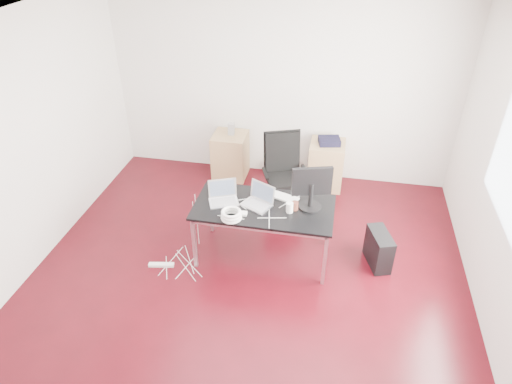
% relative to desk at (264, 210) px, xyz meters
% --- Properties ---
extents(room_shell, '(5.00, 5.00, 5.00)m').
position_rel_desk_xyz_m(room_shell, '(-0.07, -0.45, 0.73)').
color(room_shell, '#35060C').
rests_on(room_shell, ground).
extents(desk, '(1.60, 0.80, 0.73)m').
position_rel_desk_xyz_m(desk, '(0.00, 0.00, 0.00)').
color(desk, black).
rests_on(desk, ground).
extents(office_chair, '(0.61, 0.63, 1.08)m').
position_rel_desk_xyz_m(office_chair, '(0.08, 1.08, -0.07)').
color(office_chair, black).
rests_on(office_chair, ground).
extents(filing_cabinet_left, '(0.50, 0.50, 0.70)m').
position_rel_desk_xyz_m(filing_cabinet_left, '(-0.85, 1.78, -0.33)').
color(filing_cabinet_left, '#A37F51').
rests_on(filing_cabinet_left, ground).
extents(filing_cabinet_right, '(0.50, 0.50, 0.70)m').
position_rel_desk_xyz_m(filing_cabinet_right, '(0.62, 1.78, -0.33)').
color(filing_cabinet_right, '#A37F51').
rests_on(filing_cabinet_right, ground).
extents(pc_tower, '(0.33, 0.49, 0.44)m').
position_rel_desk_xyz_m(pc_tower, '(1.36, 0.12, -0.46)').
color(pc_tower, black).
rests_on(pc_tower, ground).
extents(wastebasket, '(0.30, 0.30, 0.28)m').
position_rel_desk_xyz_m(wastebasket, '(-0.04, 1.80, -0.54)').
color(wastebasket, black).
rests_on(wastebasket, ground).
extents(power_strip, '(0.31, 0.11, 0.04)m').
position_rel_desk_xyz_m(power_strip, '(-1.16, -0.43, -0.66)').
color(power_strip, white).
rests_on(power_strip, ground).
extents(laptop_left, '(0.40, 0.36, 0.23)m').
position_rel_desk_xyz_m(laptop_left, '(-0.49, 0.02, 0.11)').
color(laptop_left, silver).
rests_on(laptop_left, desk).
extents(laptop_right, '(0.41, 0.37, 0.23)m').
position_rel_desk_xyz_m(laptop_right, '(-0.07, 0.03, 0.11)').
color(laptop_right, silver).
rests_on(laptop_right, desk).
extents(monitor, '(0.45, 0.26, 0.51)m').
position_rel_desk_xyz_m(monitor, '(0.52, 0.10, 0.34)').
color(monitor, black).
rests_on(monitor, desk).
extents(keyboard, '(0.46, 0.27, 0.02)m').
position_rel_desk_xyz_m(keyboard, '(0.15, 0.23, 0.06)').
color(keyboard, white).
rests_on(keyboard, desk).
extents(cup_white, '(0.09, 0.09, 0.12)m').
position_rel_desk_xyz_m(cup_white, '(0.30, -0.05, 0.11)').
color(cup_white, white).
rests_on(cup_white, desk).
extents(cup_brown, '(0.08, 0.08, 0.10)m').
position_rel_desk_xyz_m(cup_brown, '(0.35, 0.01, 0.10)').
color(cup_brown, '#5A2A1F').
rests_on(cup_brown, desk).
extents(cable_coil, '(0.24, 0.24, 0.11)m').
position_rel_desk_xyz_m(cable_coil, '(-0.31, -0.30, 0.11)').
color(cable_coil, white).
rests_on(cable_coil, desk).
extents(power_adapter, '(0.07, 0.07, 0.03)m').
position_rel_desk_xyz_m(power_adapter, '(-0.19, -0.20, 0.07)').
color(power_adapter, white).
rests_on(power_adapter, desk).
extents(speaker, '(0.09, 0.08, 0.18)m').
position_rel_desk_xyz_m(speaker, '(-0.82, 1.80, 0.11)').
color(speaker, '#9E9E9E').
rests_on(speaker, filing_cabinet_left).
extents(navy_garment, '(0.34, 0.30, 0.09)m').
position_rel_desk_xyz_m(navy_garment, '(0.64, 1.77, 0.07)').
color(navy_garment, black).
rests_on(navy_garment, filing_cabinet_right).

